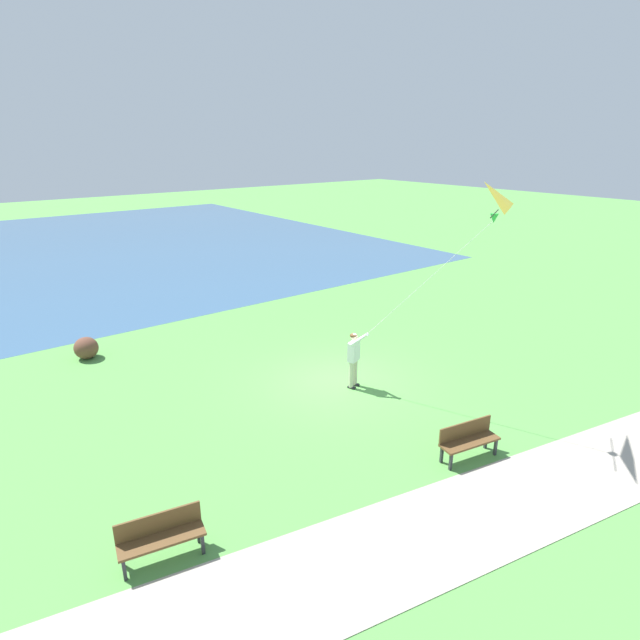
{
  "coord_description": "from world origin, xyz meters",
  "views": [
    {
      "loc": [
        -11.06,
        9.35,
        7.12
      ],
      "look_at": [
        -0.27,
        0.94,
        2.3
      ],
      "focal_mm": 29.05,
      "sensor_mm": 36.0,
      "label": 1
    }
  ],
  "objects_px": {
    "park_bench_far_walkway": "(161,534)",
    "park_bench_near_walkway": "(468,438)",
    "flying_kite": "(483,203)",
    "lakeside_shrub": "(86,348)",
    "person_kite_flyer": "(354,355)"
  },
  "relations": [
    {
      "from": "park_bench_far_walkway",
      "to": "park_bench_near_walkway",
      "type": "bearing_deg",
      "value": -101.59
    },
    {
      "from": "park_bench_far_walkway",
      "to": "person_kite_flyer",
      "type": "bearing_deg",
      "value": -67.49
    },
    {
      "from": "flying_kite",
      "to": "lakeside_shrub",
      "type": "distance_m",
      "value": 13.52
    },
    {
      "from": "flying_kite",
      "to": "park_bench_far_walkway",
      "type": "distance_m",
      "value": 9.78
    },
    {
      "from": "park_bench_near_walkway",
      "to": "park_bench_far_walkway",
      "type": "height_order",
      "value": "same"
    },
    {
      "from": "flying_kite",
      "to": "park_bench_far_walkway",
      "type": "height_order",
      "value": "flying_kite"
    },
    {
      "from": "flying_kite",
      "to": "park_bench_near_walkway",
      "type": "relative_size",
      "value": 2.77
    },
    {
      "from": "person_kite_flyer",
      "to": "park_bench_far_walkway",
      "type": "height_order",
      "value": "person_kite_flyer"
    },
    {
      "from": "lakeside_shrub",
      "to": "person_kite_flyer",
      "type": "bearing_deg",
      "value": -141.5
    },
    {
      "from": "park_bench_near_walkway",
      "to": "lakeside_shrub",
      "type": "bearing_deg",
      "value": 25.08
    },
    {
      "from": "person_kite_flyer",
      "to": "flying_kite",
      "type": "xyz_separation_m",
      "value": [
        -3.12,
        -1.13,
        4.63
      ]
    },
    {
      "from": "person_kite_flyer",
      "to": "park_bench_near_walkway",
      "type": "relative_size",
      "value": 1.17
    },
    {
      "from": "park_bench_near_walkway",
      "to": "lakeside_shrub",
      "type": "relative_size",
      "value": 1.89
    },
    {
      "from": "park_bench_far_walkway",
      "to": "lakeside_shrub",
      "type": "height_order",
      "value": "park_bench_far_walkway"
    },
    {
      "from": "person_kite_flyer",
      "to": "park_bench_far_walkway",
      "type": "distance_m",
      "value": 7.79
    }
  ]
}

